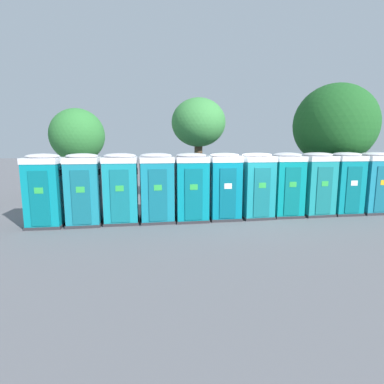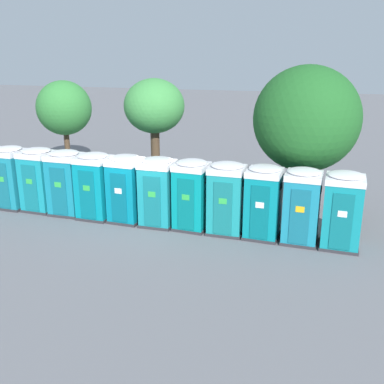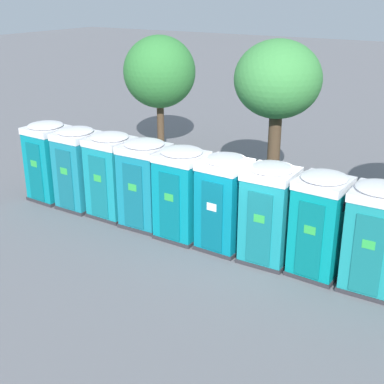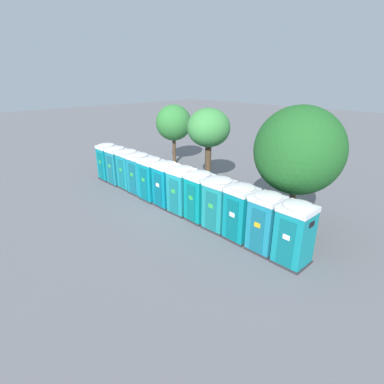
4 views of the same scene
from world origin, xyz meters
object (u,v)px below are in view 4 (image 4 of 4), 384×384
object	(u,v)px
portapotty_7	(200,196)
portapotty_9	(241,212)
street_tree_1	(209,129)
portapotty_5	(166,184)
portapotty_1	(117,165)
portapotty_2	(129,169)
portapotty_8	(219,204)
portapotty_3	(140,173)
portapotty_11	(294,233)
portapotty_10	(266,222)
portapotty_6	(182,190)
portapotty_4	(152,179)
street_tree_0	(174,123)
street_tree_2	(299,151)
portapotty_0	(108,161)

from	to	relation	value
portapotty_7	portapotty_9	xyz separation A→B (m)	(2.57, -0.05, -0.00)
street_tree_1	portapotty_5	bearing A→B (deg)	-85.80
portapotty_1	portapotty_2	distance (m)	1.29
portapotty_2	portapotty_8	distance (m)	7.71
portapotty_9	portapotty_3	bearing A→B (deg)	179.48
portapotty_9	portapotty_11	size ratio (longest dim) A/B	1.00
portapotty_10	street_tree_1	xyz separation A→B (m)	(-6.69, 3.73, 2.56)
portapotty_2	portapotty_8	size ratio (longest dim) A/B	1.00
portapotty_1	portapotty_6	distance (m)	6.43
portapotty_8	portapotty_4	bearing A→B (deg)	-179.68
portapotty_4	portapotty_8	world-z (taller)	same
portapotty_11	portapotty_5	bearing A→B (deg)	179.15
portapotty_5	portapotty_6	bearing A→B (deg)	-0.73
street_tree_0	street_tree_2	distance (m)	13.15
portapotty_1	street_tree_2	world-z (taller)	street_tree_2
portapotty_5	street_tree_2	distance (m)	7.14
portapotty_5	portapotty_8	size ratio (longest dim) A/B	1.00
portapotty_11	street_tree_1	xyz separation A→B (m)	(-7.98, 3.78, 2.56)
portapotty_2	portapotty_8	bearing A→B (deg)	-0.69
portapotty_4	street_tree_0	bearing A→B (deg)	129.55
portapotty_3	portapotty_6	bearing A→B (deg)	-0.82
portapotty_7	portapotty_11	world-z (taller)	same
portapotty_1	portapotty_8	world-z (taller)	same
portapotty_7	street_tree_0	size ratio (longest dim) A/B	0.53
portapotty_11	street_tree_2	xyz separation A→B (m)	(-1.48, 2.54, 2.51)
street_tree_0	portapotty_6	bearing A→B (deg)	-38.75
portapotty_9	portapotty_2	bearing A→B (deg)	179.23
portapotty_3	street_tree_0	distance (m)	7.47
street_tree_0	portapotty_9	bearing A→B (deg)	-28.16
portapotty_4	portapotty_7	xyz separation A→B (m)	(3.86, 0.05, 0.00)
portapotty_0	portapotty_10	distance (m)	12.85
portapotty_7	portapotty_11	distance (m)	5.14
portapotty_10	portapotty_0	bearing A→B (deg)	179.47
portapotty_10	street_tree_1	bearing A→B (deg)	150.89
portapotty_9	portapotty_5	bearing A→B (deg)	179.65
portapotty_2	street_tree_1	xyz separation A→B (m)	(3.59, 3.57, 2.56)
portapotty_9	street_tree_2	size ratio (longest dim) A/B	0.44
portapotty_9	portapotty_6	bearing A→B (deg)	179.78
portapotty_5	street_tree_1	world-z (taller)	street_tree_1
portapotty_5	street_tree_0	world-z (taller)	street_tree_0
street_tree_2	portapotty_0	bearing A→B (deg)	-169.38
portapotty_2	portapotty_7	xyz separation A→B (m)	(6.43, -0.07, 0.00)
portapotty_1	portapotty_6	xyz separation A→B (m)	(6.43, -0.05, -0.00)
portapotty_7	portapotty_10	xyz separation A→B (m)	(3.85, -0.09, -0.00)
portapotty_3	portapotty_9	size ratio (longest dim) A/B	1.00
portapotty_0	portapotty_6	xyz separation A→B (m)	(7.71, -0.07, -0.00)
portapotty_0	portapotty_6	bearing A→B (deg)	-0.52
portapotty_6	street_tree_2	size ratio (longest dim) A/B	0.44
portapotty_8	portapotty_10	world-z (taller)	same
street_tree_0	street_tree_1	bearing A→B (deg)	-22.04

